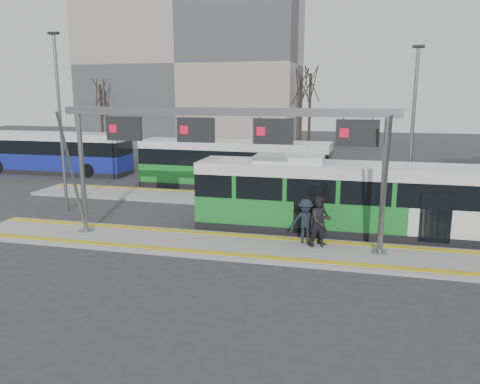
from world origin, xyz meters
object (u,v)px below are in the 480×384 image
object	(u,v)px
gantry	(224,136)
passenger_c	(306,221)
passenger_a	(319,223)
hero_bus	(333,197)
passenger_b	(320,221)

from	to	relation	value
gantry	passenger_c	distance (m)	4.53
passenger_a	passenger_c	bearing A→B (deg)	141.16
hero_bus	passenger_a	distance (m)	2.88
passenger_c	passenger_b	bearing A→B (deg)	-16.06
passenger_b	passenger_c	world-z (taller)	passenger_b
gantry	passenger_c	world-z (taller)	gantry
hero_bus	passenger_c	distance (m)	2.72
hero_bus	passenger_a	world-z (taller)	hero_bus
passenger_b	passenger_a	bearing A→B (deg)	-151.24
passenger_a	passenger_c	world-z (taller)	passenger_a
hero_bus	passenger_c	world-z (taller)	hero_bus
passenger_b	gantry	bearing A→B (deg)	147.00
hero_bus	passenger_a	bearing A→B (deg)	-97.82
gantry	hero_bus	world-z (taller)	gantry
gantry	passenger_c	xyz separation A→B (m)	(3.08, 0.55, -3.28)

